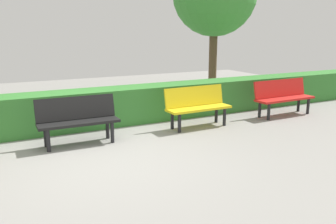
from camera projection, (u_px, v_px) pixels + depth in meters
ground_plane at (98, 160)px, 5.67m from camera, size 19.67×19.67×0.00m
bench_red at (283, 96)px, 8.60m from camera, size 1.62×0.50×0.86m
bench_yellow at (197, 105)px, 7.56m from camera, size 1.45×0.50×0.86m
bench_black at (78, 118)px, 6.41m from camera, size 1.44×0.49×0.86m
hedge_row at (120, 106)px, 7.87m from camera, size 15.67×0.74×0.80m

